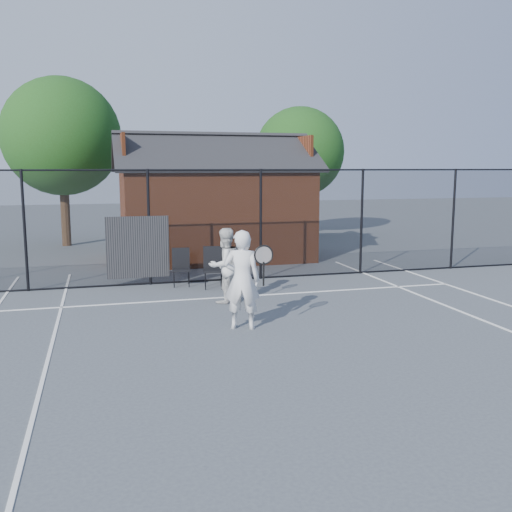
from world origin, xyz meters
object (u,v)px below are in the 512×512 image
object	(u,v)px
clubhouse	(214,210)
chair_right	(213,268)
waste_bin	(230,269)
player_front	(242,279)
chair_left	(181,268)
player_back	(225,265)

from	to	relation	value
clubhouse	chair_right	xyz separation A→B (m)	(-1.00, -4.90, -1.09)
clubhouse	waste_bin	world-z (taller)	clubhouse
chair_right	waste_bin	world-z (taller)	chair_right
clubhouse	player_front	xyz separation A→B (m)	(-1.18, -8.63, -0.66)
chair_left	waste_bin	distance (m)	1.30
player_front	player_back	size ratio (longest dim) A/B	1.11
player_back	waste_bin	xyz separation A→B (m)	(0.59, 2.07, -0.48)
player_back	chair_right	xyz separation A→B (m)	(0.04, 1.57, -0.34)
clubhouse	chair_right	bearing A→B (deg)	-101.53
chair_right	waste_bin	xyz separation A→B (m)	(0.55, 0.50, -0.14)
player_back	chair_left	world-z (taller)	player_back
player_back	waste_bin	size ratio (longest dim) A/B	2.29
chair_left	clubhouse	bearing A→B (deg)	74.59
chair_left	waste_bin	xyz separation A→B (m)	(1.30, 0.00, -0.10)
chair_left	chair_right	xyz separation A→B (m)	(0.74, -0.50, 0.04)
player_front	chair_left	distance (m)	4.29
player_front	chair_right	xyz separation A→B (m)	(0.18, 3.73, -0.44)
clubhouse	chair_right	world-z (taller)	clubhouse
clubhouse	player_back	bearing A→B (deg)	-99.13
player_back	chair_left	size ratio (longest dim) A/B	1.79
clubhouse	player_back	distance (m)	6.60
player_front	chair_left	bearing A→B (deg)	97.64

